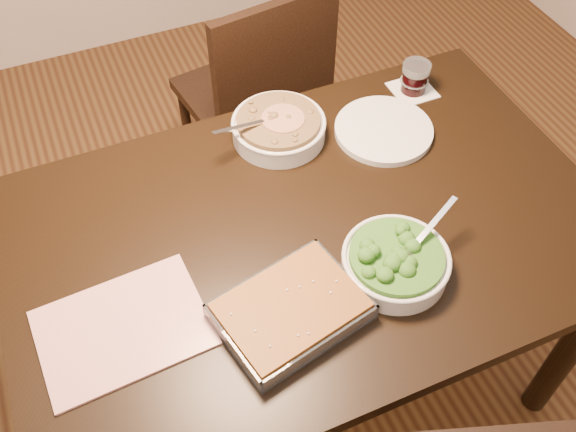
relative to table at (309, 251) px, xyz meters
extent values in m
plane|color=#422412|center=(0.00, 0.00, -0.65)|extent=(4.00, 4.00, 0.00)
cube|color=black|center=(0.00, 0.00, 0.08)|extent=(1.40, 0.90, 0.04)
cube|color=black|center=(0.00, 0.00, 0.01)|extent=(1.26, 0.76, 0.08)
cylinder|color=black|center=(0.62, -0.37, -0.30)|extent=(0.07, 0.07, 0.71)
cylinder|color=black|center=(-0.62, 0.37, -0.30)|extent=(0.07, 0.07, 0.71)
cylinder|color=black|center=(0.62, 0.37, -0.30)|extent=(0.07, 0.07, 0.71)
cube|color=#B63436|center=(-0.46, -0.09, 0.10)|extent=(0.35, 0.27, 0.01)
cube|color=white|center=(0.47, 0.33, 0.10)|extent=(0.11, 0.11, 0.00)
cylinder|color=silver|center=(0.05, 0.31, 0.12)|extent=(0.24, 0.24, 0.05)
torus|color=silver|center=(0.05, 0.31, 0.15)|extent=(0.25, 0.25, 0.01)
cylinder|color=#39230F|center=(0.05, 0.31, 0.15)|extent=(0.22, 0.22, 0.02)
cube|color=silver|center=(-0.02, 0.29, 0.16)|extent=(0.15, 0.05, 0.05)
cylinder|color=maroon|center=(0.06, 0.30, 0.16)|extent=(0.11, 0.11, 0.00)
cylinder|color=silver|center=(0.12, -0.18, 0.12)|extent=(0.23, 0.23, 0.05)
torus|color=silver|center=(0.12, -0.18, 0.14)|extent=(0.24, 0.24, 0.01)
cylinder|color=#1D4C11|center=(0.12, -0.18, 0.15)|extent=(0.21, 0.21, 0.02)
cube|color=silver|center=(0.19, -0.15, 0.16)|extent=(0.15, 0.07, 0.05)
cube|color=silver|center=(-0.14, -0.20, 0.10)|extent=(0.33, 0.27, 0.01)
cube|color=#572C0C|center=(-0.14, -0.20, 0.12)|extent=(0.31, 0.25, 0.05)
cube|color=silver|center=(-0.16, -0.10, 0.12)|extent=(0.29, 0.07, 0.04)
cube|color=silver|center=(-0.11, -0.30, 0.12)|extent=(0.29, 0.07, 0.04)
cube|color=silver|center=(0.00, -0.17, 0.12)|extent=(0.05, 0.21, 0.04)
cube|color=silver|center=(-0.28, -0.23, 0.12)|extent=(0.05, 0.21, 0.04)
cylinder|color=black|center=(0.47, 0.33, 0.13)|extent=(0.07, 0.07, 0.06)
cylinder|color=silver|center=(0.47, 0.33, 0.17)|extent=(0.08, 0.08, 0.02)
cylinder|color=silver|center=(0.31, 0.21, 0.10)|extent=(0.26, 0.26, 0.02)
cube|color=black|center=(0.16, 0.86, -0.22)|extent=(0.48, 0.48, 0.04)
cylinder|color=black|center=(0.31, 1.06, -0.45)|extent=(0.04, 0.04, 0.41)
cylinder|color=black|center=(0.37, 0.70, -0.45)|extent=(0.04, 0.04, 0.41)
cylinder|color=black|center=(-0.05, 1.01, -0.45)|extent=(0.04, 0.04, 0.41)
cylinder|color=black|center=(0.01, 0.65, -0.45)|extent=(0.04, 0.04, 0.41)
cube|color=black|center=(0.19, 0.66, 0.02)|extent=(0.43, 0.10, 0.45)
camera|label=1|loc=(-0.41, -0.83, 1.26)|focal=40.00mm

